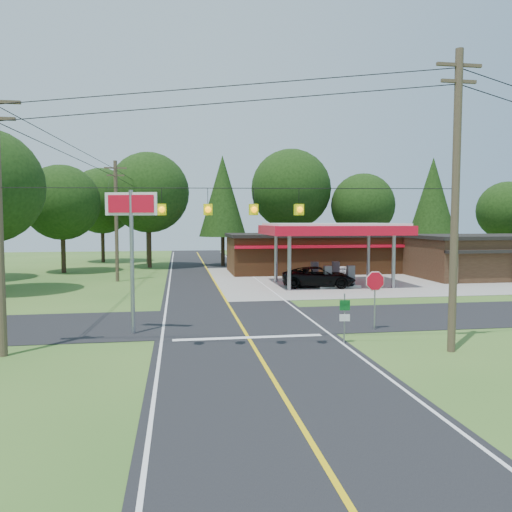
{
  "coord_description": "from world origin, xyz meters",
  "views": [
    {
      "loc": [
        -2.97,
        -24.68,
        5.1
      ],
      "look_at": [
        2.0,
        7.0,
        2.8
      ],
      "focal_mm": 35.0,
      "sensor_mm": 36.0,
      "label": 1
    }
  ],
  "objects": [
    {
      "name": "gas_canopy",
      "position": [
        9.0,
        13.0,
        4.27
      ],
      "size": [
        10.6,
        7.4,
        4.88
      ],
      "color": "gray",
      "rests_on": "ground"
    },
    {
      "name": "octagonal_stop_sign",
      "position": [
        5.99,
        -3.01,
        2.1
      ],
      "size": [
        0.96,
        0.1,
        2.78
      ],
      "color": "gray",
      "rests_on": "ground"
    },
    {
      "name": "utility_pole_near_right",
      "position": [
        7.5,
        -7.0,
        5.96
      ],
      "size": [
        1.8,
        0.3,
        11.5
      ],
      "color": "#473828",
      "rests_on": "ground"
    },
    {
      "name": "suv_car",
      "position": [
        7.59,
        11.86,
        0.77
      ],
      "size": [
        6.51,
        6.51,
        1.54
      ],
      "primitive_type": "imported",
      "rotation": [
        0.0,
        0.0,
        1.38
      ],
      "color": "black",
      "rests_on": "ground"
    },
    {
      "name": "sedan_car",
      "position": [
        12.0,
        21.0,
        0.72
      ],
      "size": [
        4.22,
        4.22,
        1.44
      ],
      "primitive_type": "imported",
      "rotation": [
        0.0,
        0.0,
        -0.0
      ],
      "color": "white",
      "rests_on": "ground"
    },
    {
      "name": "cross_road",
      "position": [
        0.0,
        0.0,
        0.01
      ],
      "size": [
        70.0,
        7.0,
        0.02
      ],
      "primitive_type": "cube",
      "color": "black",
      "rests_on": "ground"
    },
    {
      "name": "utility_pole_north",
      "position": [
        -6.5,
        35.0,
        4.75
      ],
      "size": [
        0.3,
        0.3,
        9.5
      ],
      "color": "#473828",
      "rests_on": "ground"
    },
    {
      "name": "lane_center_yellow",
      "position": [
        0.0,
        0.0,
        0.03
      ],
      "size": [
        0.15,
        110.0,
        0.0
      ],
      "primitive_type": "cube",
      "color": "yellow",
      "rests_on": "main_highway"
    },
    {
      "name": "big_stop_sign",
      "position": [
        -5.0,
        -2.01,
        4.74
      ],
      "size": [
        2.31,
        0.77,
        6.43
      ],
      "color": "gray",
      "rests_on": "ground"
    },
    {
      "name": "main_highway",
      "position": [
        0.0,
        0.0,
        0.01
      ],
      "size": [
        8.0,
        120.0,
        0.02
      ],
      "primitive_type": "cube",
      "color": "black",
      "rests_on": "ground"
    },
    {
      "name": "treeline_backdrop",
      "position": [
        0.82,
        24.01,
        7.49
      ],
      "size": [
        70.27,
        51.59,
        13.3
      ],
      "color": "#332316",
      "rests_on": "ground"
    },
    {
      "name": "overhead_beacons",
      "position": [
        -1.0,
        -6.0,
        6.21
      ],
      "size": [
        17.04,
        2.04,
        1.03
      ],
      "color": "black",
      "rests_on": "ground"
    },
    {
      "name": "ground",
      "position": [
        0.0,
        0.0,
        0.0
      ],
      "size": [
        120.0,
        120.0,
        0.0
      ],
      "primitive_type": "plane",
      "color": "#325E21",
      "rests_on": "ground"
    },
    {
      "name": "convenience_store",
      "position": [
        10.0,
        22.98,
        1.92
      ],
      "size": [
        16.4,
        7.55,
        3.8
      ],
      "color": "brown",
      "rests_on": "ground"
    },
    {
      "name": "route_sign_post",
      "position": [
        3.8,
        -5.15,
        1.24
      ],
      "size": [
        0.43,
        0.11,
        2.09
      ],
      "color": "gray",
      "rests_on": "ground"
    },
    {
      "name": "utility_pole_far_left",
      "position": [
        -8.0,
        18.0,
        5.2
      ],
      "size": [
        1.8,
        0.3,
        10.0
      ],
      "color": "#473828",
      "rests_on": "ground"
    }
  ]
}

